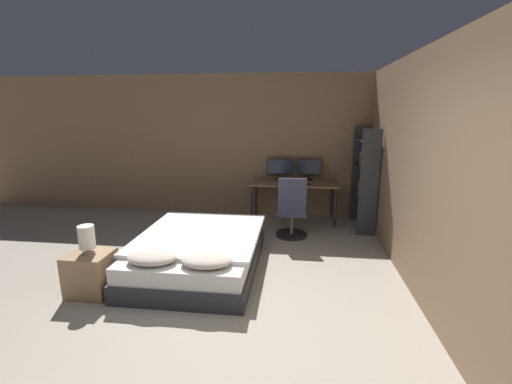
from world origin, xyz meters
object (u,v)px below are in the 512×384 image
Objects in this scene: keyboard at (294,184)px; office_chair at (292,214)px; bed at (199,252)px; bedside_lamp at (87,237)px; desk at (294,187)px; monitor_right at (309,168)px; nightstand at (91,273)px; computer_mouse at (309,184)px; bookshelf at (366,174)px; monitor_left at (280,167)px.

keyboard is 0.70m from office_chair.
bedside_lamp is (-1.03, -0.74, 0.44)m from bed.
bedside_lamp reaches higher than desk.
bed is 5.80× the size of keyboard.
bedside_lamp is at bearing -128.41° from monitor_right.
bedside_lamp is at bearing -26.57° from nightstand.
bed is at bearing -118.75° from desk.
bed is 2.46m from computer_mouse.
monitor_right is 0.60m from keyboard.
bed is at bearing -142.12° from bookshelf.
nightstand is at bearing 153.43° from bedside_lamp.
bedside_lamp is 3.03m from office_chair.
desk is 3.29× the size of monitor_right.
bedside_lamp is at bearing -144.44° from bed.
bookshelf reaches higher than office_chair.
computer_mouse is (2.48, 2.65, 0.52)m from nightstand.
bed is 4.21× the size of monitor_left.
computer_mouse is (0.54, -0.48, -0.21)m from monitor_left.
monitor_right is 0.27× the size of bookshelf.
desk is (2.22, 2.89, -0.01)m from bedside_lamp.
bedside_lamp is 3.63m from computer_mouse.
bookshelf is (2.39, 1.86, 0.74)m from bed.
office_chair is at bearing -76.34° from monitor_left.
monitor_left reaches higher than keyboard.
office_chair is 0.58× the size of bookshelf.
bedside_lamp is 0.20× the size of desk.
bed is 1.27m from nightstand.
nightstand is 3.50m from keyboard.
monitor_left is 0.54m from monitor_right.
keyboard is (-0.27, -0.48, -0.22)m from monitor_right.
monitor_right is (0.54, 0.00, 0.00)m from monitor_left.
bed is 1.99× the size of office_chair.
keyboard is (0.27, -0.48, -0.22)m from monitor_left.
desk is at bearing -41.92° from monitor_left.
desk reaches higher than nightstand.
monitor_left is 1.58m from bookshelf.
monitor_left reaches higher than bed.
bedside_lamp reaches higher than bed.
computer_mouse is (2.48, 2.65, 0.09)m from bedside_lamp.
nightstand is at bearing -133.06° from computer_mouse.
nightstand is 1.40× the size of keyboard.
bedside_lamp reaches higher than keyboard.
monitor_left reaches higher than bedside_lamp.
monitor_right is 1.08m from bookshelf.
bed is 1.15× the size of bookshelf.
bedside_lamp is 0.67× the size of monitor_left.
monitor_left is 1.00× the size of monitor_right.
office_chair is (1.17, 1.32, 0.17)m from bed.
monitor_right reaches higher than keyboard.
desk reaches higher than bed.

